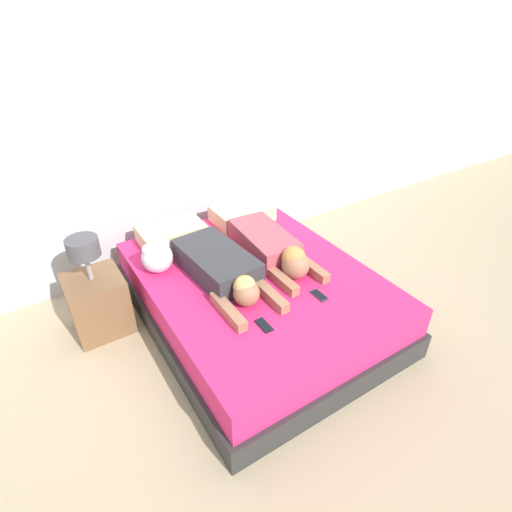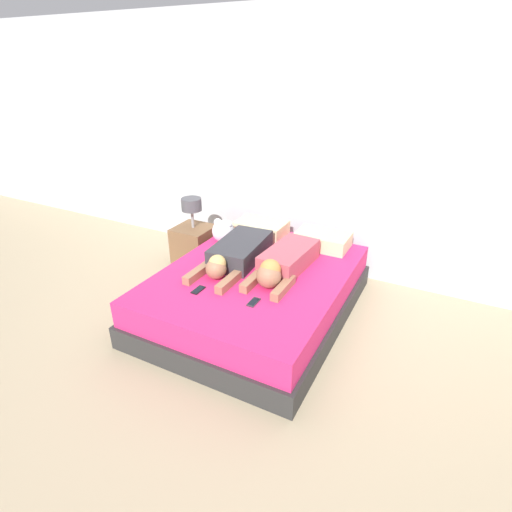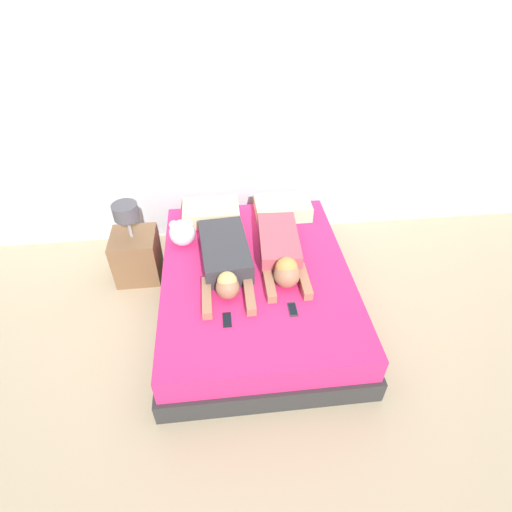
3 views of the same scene
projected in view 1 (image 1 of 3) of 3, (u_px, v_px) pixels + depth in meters
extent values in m
plane|color=tan|center=(256.00, 316.00, 3.19)|extent=(12.00, 12.00, 0.00)
cube|color=silver|center=(181.00, 118.00, 3.29)|extent=(12.00, 0.06, 2.60)
cube|color=#2D2D2D|center=(256.00, 307.00, 3.13)|extent=(1.57, 2.01, 0.20)
cube|color=#E5286B|center=(256.00, 285.00, 3.02)|extent=(1.51, 1.95, 0.23)
cube|color=beige|center=(172.00, 233.00, 3.31)|extent=(0.52, 0.35, 0.14)
cube|color=beige|center=(242.00, 213.00, 3.61)|extent=(0.52, 0.35, 0.14)
cube|color=#333338|center=(216.00, 262.00, 2.91)|extent=(0.42, 0.72, 0.18)
sphere|color=#A37051|center=(246.00, 293.00, 2.61)|extent=(0.18, 0.18, 0.18)
sphere|color=#D8B266|center=(245.00, 286.00, 2.60)|extent=(0.15, 0.15, 0.15)
cube|color=#A37051|center=(228.00, 311.00, 2.54)|extent=(0.07, 0.38, 0.07)
cube|color=#A37051|center=(269.00, 294.00, 2.69)|extent=(0.07, 0.38, 0.07)
cube|color=#B24C59|center=(264.00, 241.00, 3.16)|extent=(0.36, 0.66, 0.18)
sphere|color=#A37051|center=(296.00, 265.00, 2.86)|extent=(0.20, 0.20, 0.20)
sphere|color=#D18C47|center=(294.00, 258.00, 2.85)|extent=(0.17, 0.17, 0.17)
cube|color=#A37051|center=(281.00, 280.00, 2.83)|extent=(0.07, 0.35, 0.07)
cube|color=#A37051|center=(311.00, 268.00, 2.95)|extent=(0.07, 0.35, 0.07)
cube|color=black|center=(264.00, 325.00, 2.48)|extent=(0.06, 0.13, 0.01)
cube|color=black|center=(264.00, 325.00, 2.47)|extent=(0.05, 0.11, 0.00)
cube|color=#2D2D33|center=(319.00, 295.00, 2.72)|extent=(0.06, 0.13, 0.01)
cube|color=black|center=(319.00, 295.00, 2.72)|extent=(0.05, 0.11, 0.00)
sphere|color=white|center=(157.00, 257.00, 2.92)|extent=(0.23, 0.23, 0.23)
sphere|color=white|center=(147.00, 250.00, 2.85)|extent=(0.08, 0.08, 0.08)
sphere|color=white|center=(164.00, 245.00, 2.90)|extent=(0.08, 0.08, 0.08)
cube|color=brown|center=(99.00, 304.00, 2.96)|extent=(0.40, 0.40, 0.46)
cylinder|color=#999999|center=(89.00, 267.00, 2.79)|extent=(0.03, 0.03, 0.20)
cylinder|color=#4C4C51|center=(83.00, 247.00, 2.70)|extent=(0.22, 0.22, 0.13)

